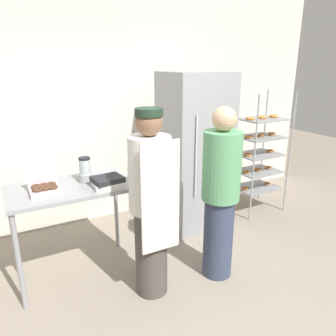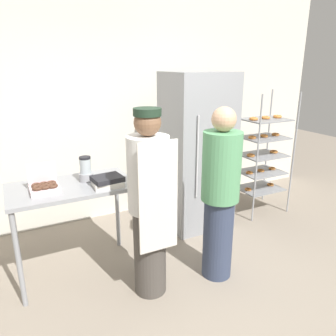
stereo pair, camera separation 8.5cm
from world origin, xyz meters
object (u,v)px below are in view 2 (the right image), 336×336
object	(u,v)px
person_customer	(220,195)
person_baker	(149,203)
refrigerator	(197,152)
donut_box	(45,187)
blender_pitcher	(86,170)
binder_stack	(107,181)
baking_rack	(263,153)

from	to	relation	value
person_customer	person_baker	bearing A→B (deg)	174.03
refrigerator	donut_box	world-z (taller)	refrigerator
donut_box	blender_pitcher	xyz separation A→B (m)	(0.39, 0.13, 0.06)
binder_stack	person_baker	world-z (taller)	person_baker
blender_pitcher	refrigerator	bearing A→B (deg)	12.30
refrigerator	person_baker	distance (m)	1.45
baking_rack	binder_stack	size ratio (longest dim) A/B	5.88
binder_stack	person_customer	distance (m)	1.04
baking_rack	person_baker	world-z (taller)	person_baker
blender_pitcher	donut_box	bearing A→B (deg)	-161.95
donut_box	binder_stack	size ratio (longest dim) A/B	0.88
binder_stack	refrigerator	bearing A→B (deg)	22.82
baking_rack	binder_stack	distance (m)	2.38
donut_box	person_customer	world-z (taller)	person_customer
baking_rack	refrigerator	bearing A→B (deg)	176.72
refrigerator	person_customer	bearing A→B (deg)	-110.89
baking_rack	donut_box	distance (m)	2.88
blender_pitcher	person_customer	size ratio (longest dim) A/B	0.14
donut_box	person_baker	size ratio (longest dim) A/B	0.15
baking_rack	blender_pitcher	distance (m)	2.48
baking_rack	binder_stack	bearing A→B (deg)	-168.03
blender_pitcher	person_customer	world-z (taller)	person_customer
person_baker	person_customer	world-z (taller)	person_baker
refrigerator	person_customer	distance (m)	1.12
refrigerator	binder_stack	bearing A→B (deg)	-157.18
refrigerator	person_baker	world-z (taller)	refrigerator
person_customer	donut_box	bearing A→B (deg)	157.67
refrigerator	binder_stack	distance (m)	1.42
refrigerator	baking_rack	xyz separation A→B (m)	(1.01, -0.06, -0.12)
refrigerator	binder_stack	world-z (taller)	refrigerator
binder_stack	person_customer	world-z (taller)	person_customer
baking_rack	donut_box	xyz separation A→B (m)	(-2.85, -0.39, 0.14)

